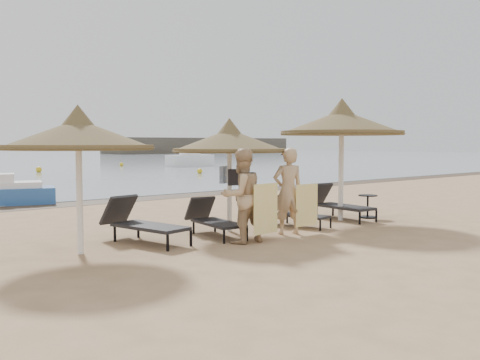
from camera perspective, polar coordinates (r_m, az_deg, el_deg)
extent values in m
plane|color=tan|center=(11.33, 5.23, -6.42)|extent=(160.00, 160.00, 0.00)
cube|color=#463524|center=(19.10, -15.12, -2.27)|extent=(200.00, 1.60, 0.01)
cube|color=brown|center=(108.06, -4.13, 3.70)|extent=(40.00, 8.00, 3.00)
cube|color=white|center=(45.90, -5.36, 2.05)|extent=(4.00, 1.60, 1.00)
cube|color=white|center=(45.88, -5.37, 2.99)|extent=(1.50, 1.00, 0.60)
cylinder|color=white|center=(10.21, -16.74, -2.05)|extent=(0.11, 0.11, 2.00)
cone|color=brown|center=(10.16, -16.87, 4.75)|extent=(2.76, 2.76, 0.52)
cone|color=brown|center=(10.17, -16.91, 6.52)|extent=(0.67, 0.67, 0.43)
cylinder|color=brown|center=(10.16, -16.85, 3.36)|extent=(2.71, 2.71, 0.10)
cylinder|color=white|center=(12.30, -1.13, -1.10)|extent=(0.11, 0.11, 1.91)
cone|color=brown|center=(12.25, -1.14, 4.28)|extent=(2.63, 2.63, 0.50)
cone|color=brown|center=(12.25, -1.14, 5.68)|extent=(0.64, 0.64, 0.41)
cylinder|color=brown|center=(12.25, -1.14, 3.18)|extent=(2.58, 2.58, 0.09)
cylinder|color=white|center=(14.28, 10.72, 0.42)|extent=(0.13, 0.13, 2.34)
cone|color=brown|center=(14.26, 10.79, 6.11)|extent=(3.23, 3.23, 0.61)
cone|color=brown|center=(14.28, 10.81, 7.59)|extent=(0.78, 0.78, 0.50)
cylinder|color=brown|center=(14.25, 10.78, 4.95)|extent=(3.17, 3.17, 0.11)
cylinder|color=black|center=(10.23, -7.73, -6.68)|extent=(0.06, 0.06, 0.31)
cylinder|color=black|center=(10.66, -5.26, -6.22)|extent=(0.06, 0.06, 0.31)
cylinder|color=black|center=(11.40, -13.21, -5.64)|extent=(0.06, 0.06, 0.31)
cylinder|color=black|center=(11.79, -10.79, -5.28)|extent=(0.06, 0.06, 0.31)
cube|color=black|center=(11.02, -9.58, -4.92)|extent=(1.02, 1.79, 0.07)
cube|color=black|center=(11.73, -12.81, -3.09)|extent=(0.78, 0.60, 0.64)
cylinder|color=black|center=(10.89, -1.71, -6.09)|extent=(0.05, 0.05, 0.27)
cylinder|color=black|center=(11.17, 0.75, -5.83)|extent=(0.05, 0.05, 0.27)
cylinder|color=black|center=(12.09, -4.97, -5.10)|extent=(0.05, 0.05, 0.27)
cylinder|color=black|center=(12.34, -2.68, -4.90)|extent=(0.05, 0.05, 0.27)
cube|color=black|center=(11.63, -2.35, -4.61)|extent=(0.81, 1.54, 0.06)
cube|color=black|center=(12.35, -4.31, -3.01)|extent=(0.66, 0.50, 0.56)
cylinder|color=black|center=(12.58, 8.55, -4.83)|extent=(0.04, 0.04, 0.25)
cylinder|color=black|center=(13.01, 9.65, -4.55)|extent=(0.04, 0.04, 0.25)
cylinder|color=black|center=(13.24, 3.86, -4.35)|extent=(0.04, 0.04, 0.25)
cylinder|color=black|center=(13.65, 5.05, -4.11)|extent=(0.04, 0.04, 0.25)
cube|color=black|center=(13.11, 6.57, -3.78)|extent=(0.81, 1.42, 0.05)
cube|color=black|center=(13.51, 3.75, -2.62)|extent=(0.62, 0.48, 0.50)
cylinder|color=black|center=(13.73, 12.65, -4.01)|extent=(0.06, 0.06, 0.31)
cylinder|color=black|center=(14.19, 14.34, -3.78)|extent=(0.06, 0.06, 0.31)
cylinder|color=black|center=(14.80, 8.18, -3.38)|extent=(0.06, 0.06, 0.31)
cylinder|color=black|center=(15.23, 9.88, -3.19)|extent=(0.06, 0.06, 0.31)
cube|color=black|center=(14.49, 11.05, -2.82)|extent=(0.82, 1.71, 0.07)
cube|color=black|center=(15.15, 8.39, -1.48)|extent=(0.72, 0.52, 0.63)
cylinder|color=black|center=(15.03, 13.44, -3.86)|extent=(0.48, 0.48, 0.03)
cylinder|color=black|center=(15.00, 13.46, -2.76)|extent=(0.05, 0.05, 0.58)
cylinder|color=black|center=(14.97, 13.48, -1.61)|extent=(0.52, 0.52, 0.03)
imported|color=tan|center=(10.85, 0.17, -0.89)|extent=(1.07, 0.74, 2.24)
imported|color=tan|center=(11.93, 5.14, -0.46)|extent=(1.21, 1.01, 2.24)
cube|color=yellow|center=(10.86, 2.77, -3.08)|extent=(0.73, 0.10, 1.02)
cube|color=yellow|center=(12.05, 7.15, -2.67)|extent=(0.67, 0.04, 0.94)
cube|color=white|center=(12.41, -1.65, 0.57)|extent=(0.33, 0.22, 0.40)
cube|color=black|center=(12.15, -0.66, 0.30)|extent=(0.28, 0.17, 0.37)
cube|color=#2B5CA8|center=(19.32, -22.46, -1.56)|extent=(2.48, 1.87, 0.55)
cube|color=white|center=(19.29, -22.48, -0.54)|extent=(1.65, 1.45, 0.25)
cube|color=white|center=(19.27, -23.69, 0.11)|extent=(0.73, 1.00, 0.35)
sphere|color=yellow|center=(39.12, -20.67, 1.04)|extent=(0.40, 0.40, 0.40)
sphere|color=yellow|center=(35.35, -4.33, 0.96)|extent=(0.36, 0.36, 0.36)
sphere|color=yellow|center=(47.39, -12.53, 1.63)|extent=(0.33, 0.33, 0.33)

